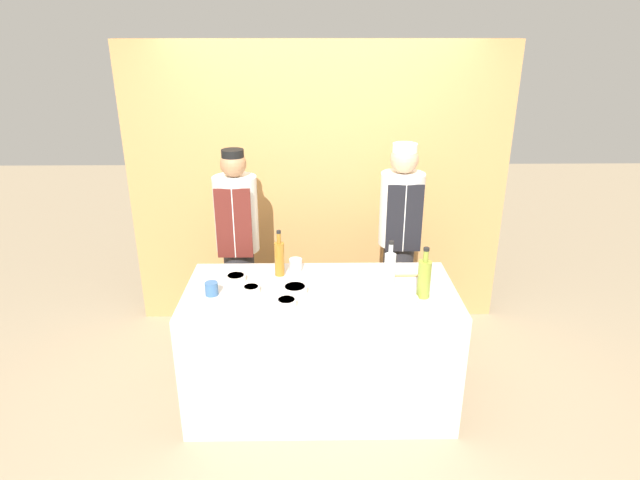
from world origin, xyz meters
TOP-DOWN VIEW (x-y plane):
  - ground_plane at (0.00, 0.00)m, footprint 14.00×14.00m
  - cabinet_wall at (0.00, 1.29)m, footprint 3.18×0.18m
  - counter at (0.00, 0.00)m, footprint 1.78×0.82m
  - sauce_bowl_red at (-0.21, -0.23)m, footprint 0.13×0.13m
  - sauce_bowl_white at (0.52, -0.20)m, footprint 0.17×0.17m
  - sauce_bowl_yellow at (-0.57, 0.13)m, footprint 0.14×0.14m
  - sauce_bowl_purple at (-0.17, -0.05)m, footprint 0.16×0.16m
  - sauce_bowl_orange at (-0.45, -0.04)m, footprint 0.11×0.11m
  - cutting_board at (0.15, 0.04)m, footprint 0.38×0.19m
  - bottle_amber at (-0.28, 0.22)m, footprint 0.07×0.07m
  - bottle_oil at (0.65, -0.12)m, footprint 0.08×0.08m
  - bottle_clear at (0.45, 0.02)m, footprint 0.07×0.07m
  - cup_steel at (-0.17, 0.30)m, footprint 0.09×0.09m
  - cup_blue at (-0.70, -0.07)m, footprint 0.08×0.08m
  - wooden_spoon at (0.66, 0.18)m, footprint 0.24×0.04m
  - chef_left at (-0.63, 0.75)m, footprint 0.33×0.33m
  - chef_right at (0.63, 0.75)m, footprint 0.33×0.33m

SIDE VIEW (x-z plane):
  - ground_plane at x=0.00m, z-range 0.00..0.00m
  - counter at x=0.00m, z-range 0.00..0.89m
  - cutting_board at x=0.15m, z-range 0.89..0.91m
  - chef_left at x=-0.63m, z-range 0.07..1.72m
  - wooden_spoon at x=0.66m, z-range 0.88..0.91m
  - sauce_bowl_yellow at x=-0.57m, z-range 0.89..0.93m
  - sauce_bowl_orange at x=-0.45m, z-range 0.89..0.93m
  - sauce_bowl_white at x=0.52m, z-range 0.89..0.93m
  - sauce_bowl_purple at x=-0.17m, z-range 0.89..0.94m
  - sauce_bowl_red at x=-0.21m, z-range 0.89..0.94m
  - chef_right at x=0.63m, z-range 0.08..1.77m
  - cup_steel at x=-0.17m, z-range 0.89..0.97m
  - cup_blue at x=-0.70m, z-range 0.89..0.97m
  - bottle_clear at x=0.45m, z-range 0.85..1.18m
  - bottle_amber at x=-0.28m, z-range 0.85..1.18m
  - bottle_oil at x=0.65m, z-range 0.85..1.19m
  - cabinet_wall at x=0.00m, z-range 0.00..2.40m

